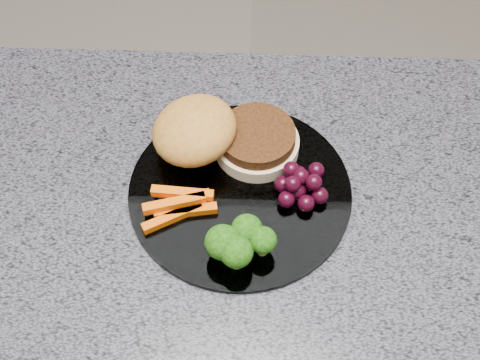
# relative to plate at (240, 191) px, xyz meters

# --- Properties ---
(countertop) EXTENTS (1.20, 0.60, 0.04)m
(countertop) POSITION_rel_plate_xyz_m (-0.01, -0.07, -0.02)
(countertop) COLOR #54535E
(countertop) RESTS_ON island_cabinet
(plate) EXTENTS (0.26, 0.26, 0.01)m
(plate) POSITION_rel_plate_xyz_m (0.00, 0.00, 0.00)
(plate) COLOR white
(plate) RESTS_ON countertop
(burger) EXTENTS (0.18, 0.11, 0.06)m
(burger) POSITION_rel_plate_xyz_m (-0.03, 0.06, 0.03)
(burger) COLOR beige
(burger) RESTS_ON plate
(carrot_sticks) EXTENTS (0.08, 0.06, 0.02)m
(carrot_sticks) POSITION_rel_plate_xyz_m (-0.07, -0.03, 0.01)
(carrot_sticks) COLOR #E25703
(carrot_sticks) RESTS_ON plate
(broccoli) EXTENTS (0.08, 0.06, 0.05)m
(broccoli) POSITION_rel_plate_xyz_m (0.00, -0.08, 0.03)
(broccoli) COLOR #5C8B32
(broccoli) RESTS_ON plate
(grape_bunch) EXTENTS (0.06, 0.07, 0.03)m
(grape_bunch) POSITION_rel_plate_xyz_m (0.07, 0.00, 0.02)
(grape_bunch) COLOR black
(grape_bunch) RESTS_ON plate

